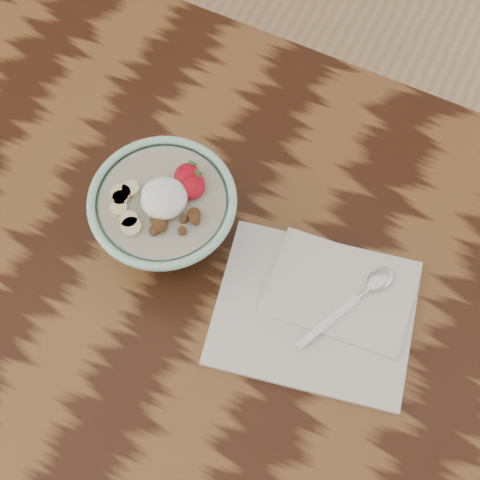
# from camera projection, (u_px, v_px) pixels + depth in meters

# --- Properties ---
(table) EXTENTS (1.60, 0.90, 0.75)m
(table) POSITION_uv_depth(u_px,v_px,m) (198.00, 281.00, 1.11)
(table) COLOR black
(table) RESTS_ON ground
(breakfast_bowl) EXTENTS (0.21, 0.21, 0.14)m
(breakfast_bowl) POSITION_uv_depth(u_px,v_px,m) (166.00, 214.00, 0.97)
(breakfast_bowl) COLOR #A0D7C2
(breakfast_bowl) RESTS_ON table
(napkin) EXTENTS (0.33, 0.28, 0.02)m
(napkin) POSITION_uv_depth(u_px,v_px,m) (320.00, 308.00, 0.98)
(napkin) COLOR silver
(napkin) RESTS_ON table
(spoon) EXTENTS (0.10, 0.18, 0.01)m
(spoon) POSITION_uv_depth(u_px,v_px,m) (367.00, 290.00, 0.98)
(spoon) COLOR silver
(spoon) RESTS_ON napkin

